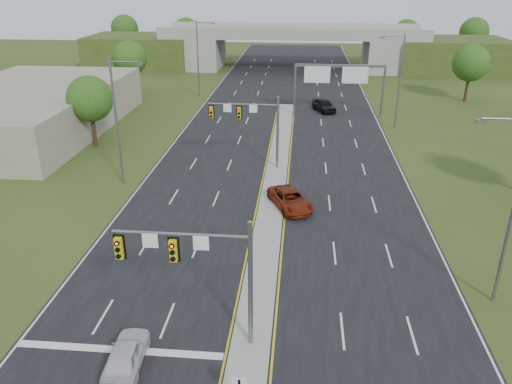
{
  "coord_description": "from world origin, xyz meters",
  "views": [
    {
      "loc": [
        2.1,
        -19.9,
        17.28
      ],
      "look_at": [
        -0.87,
        12.4,
        3.0
      ],
      "focal_mm": 35.0,
      "sensor_mm": 36.0,
      "label": 1
    }
  ],
  "objects": [
    {
      "name": "median",
      "position": [
        0.0,
        23.0,
        0.1
      ],
      "size": [
        2.0,
        54.0,
        0.16
      ],
      "primitive_type": "cube",
      "color": "gray",
      "rests_on": "road"
    },
    {
      "name": "signal_mast_far",
      "position": [
        -2.26,
        24.93,
        4.73
      ],
      "size": [
        6.62,
        0.6,
        7.0
      ],
      "color": "slate",
      "rests_on": "ground"
    },
    {
      "name": "car_white",
      "position": [
        -5.75,
        -2.0,
        0.7
      ],
      "size": [
        1.85,
        4.1,
        1.37
      ],
      "primitive_type": "imported",
      "rotation": [
        0.0,
        0.0,
        3.2
      ],
      "color": "silver",
      "rests_on": "road"
    },
    {
      "name": "tree_back_c",
      "position": [
        24.0,
        94.0,
        5.51
      ],
      "size": [
        5.6,
        5.6,
        8.32
      ],
      "color": "#382316",
      "rests_on": "ground"
    },
    {
      "name": "sign_gantry",
      "position": [
        6.68,
        44.92,
        5.24
      ],
      "size": [
        11.58,
        0.44,
        6.67
      ],
      "color": "slate",
      "rests_on": "ground"
    },
    {
      "name": "car_far_a",
      "position": [
        1.5,
        16.3,
        0.73
      ],
      "size": [
        4.24,
        5.64,
        1.42
      ],
      "primitive_type": "imported",
      "rotation": [
        0.0,
        0.0,
        0.42
      ],
      "color": "maroon",
      "rests_on": "road"
    },
    {
      "name": "tree_l_mid",
      "position": [
        -24.0,
        55.0,
        5.51
      ],
      "size": [
        5.2,
        5.2,
        8.12
      ],
      "color": "#382316",
      "rests_on": "ground"
    },
    {
      "name": "tree_back_d",
      "position": [
        38.0,
        94.0,
        5.84
      ],
      "size": [
        6.0,
        6.0,
        8.85
      ],
      "color": "#382316",
      "rests_on": "ground"
    },
    {
      "name": "signal_mast_near",
      "position": [
        -2.26,
        -0.07,
        4.73
      ],
      "size": [
        6.62,
        0.6,
        7.0
      ],
      "color": "slate",
      "rests_on": "ground"
    },
    {
      "name": "tree_back_a",
      "position": [
        -38.0,
        94.0,
        5.84
      ],
      "size": [
        6.0,
        6.0,
        8.85
      ],
      "color": "#382316",
      "rests_on": "ground"
    },
    {
      "name": "commercial_building",
      "position": [
        -30.0,
        35.0,
        2.5
      ],
      "size": [
        18.0,
        30.0,
        5.0
      ],
      "primitive_type": "cube",
      "color": "gray",
      "rests_on": "ground"
    },
    {
      "name": "tree_back_b",
      "position": [
        -24.0,
        94.0,
        5.51
      ],
      "size": [
        5.6,
        5.6,
        8.32
      ],
      "color": "#382316",
      "rests_on": "ground"
    },
    {
      "name": "overpass",
      "position": [
        0.0,
        80.0,
        3.55
      ],
      "size": [
        80.0,
        14.0,
        8.1
      ],
      "color": "gray",
      "rests_on": "ground"
    },
    {
      "name": "lightpole_l_far",
      "position": [
        -13.3,
        55.0,
        6.1
      ],
      "size": [
        2.85,
        0.25,
        11.0
      ],
      "color": "slate",
      "rests_on": "ground"
    },
    {
      "name": "tree_r_mid",
      "position": [
        26.0,
        55.0,
        5.51
      ],
      "size": [
        5.2,
        5.2,
        8.12
      ],
      "color": "#382316",
      "rests_on": "ground"
    },
    {
      "name": "lightpole_r_far",
      "position": [
        13.3,
        40.0,
        6.1
      ],
      "size": [
        2.85,
        0.25,
        11.0
      ],
      "color": "slate",
      "rests_on": "ground"
    },
    {
      "name": "lightpole_l_mid",
      "position": [
        -13.3,
        20.0,
        6.1
      ],
      "size": [
        2.85,
        0.25,
        11.0
      ],
      "color": "slate",
      "rests_on": "ground"
    },
    {
      "name": "car_far_c",
      "position": [
        5.19,
        47.26,
        0.85
      ],
      "size": [
        3.6,
        5.28,
        1.67
      ],
      "primitive_type": "imported",
      "rotation": [
        0.0,
        0.0,
        0.37
      ],
      "color": "black",
      "rests_on": "road"
    },
    {
      "name": "ground",
      "position": [
        0.0,
        0.0,
        0.0
      ],
      "size": [
        240.0,
        240.0,
        0.0
      ],
      "primitive_type": "plane",
      "color": "#314318",
      "rests_on": "ground"
    },
    {
      "name": "tree_l_near",
      "position": [
        -20.0,
        30.0,
        5.18
      ],
      "size": [
        4.8,
        4.8,
        7.6
      ],
      "color": "#382316",
      "rests_on": "ground"
    },
    {
      "name": "road",
      "position": [
        0.0,
        35.0,
        0.01
      ],
      "size": [
        24.0,
        160.0,
        0.02
      ],
      "primitive_type": "cube",
      "color": "black",
      "rests_on": "ground"
    },
    {
      "name": "lane_markings",
      "position": [
        -0.6,
        28.91,
        0.02
      ],
      "size": [
        23.72,
        160.0,
        0.01
      ],
      "color": "gold",
      "rests_on": "road"
    },
    {
      "name": "lightpole_r_near",
      "position": [
        13.3,
        5.0,
        6.1
      ],
      "size": [
        2.85,
        0.25,
        11.0
      ],
      "color": "slate",
      "rests_on": "ground"
    }
  ]
}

